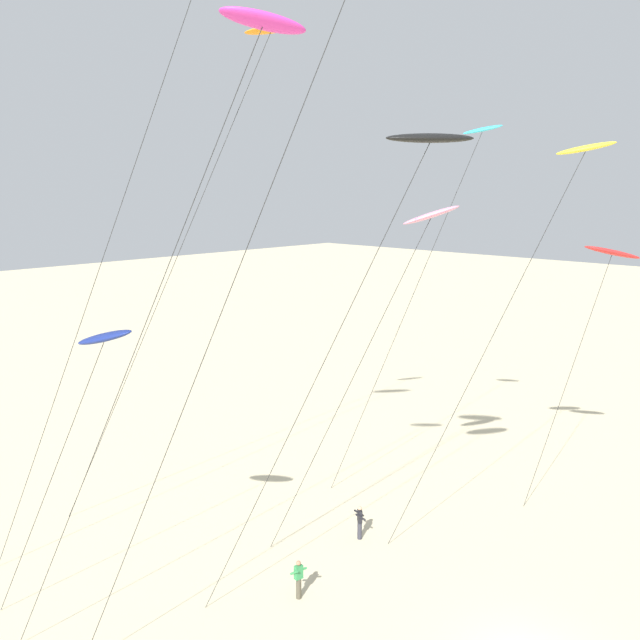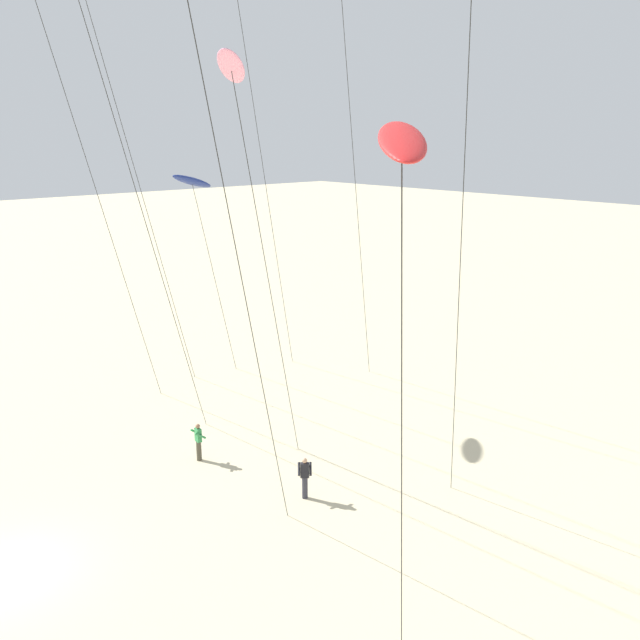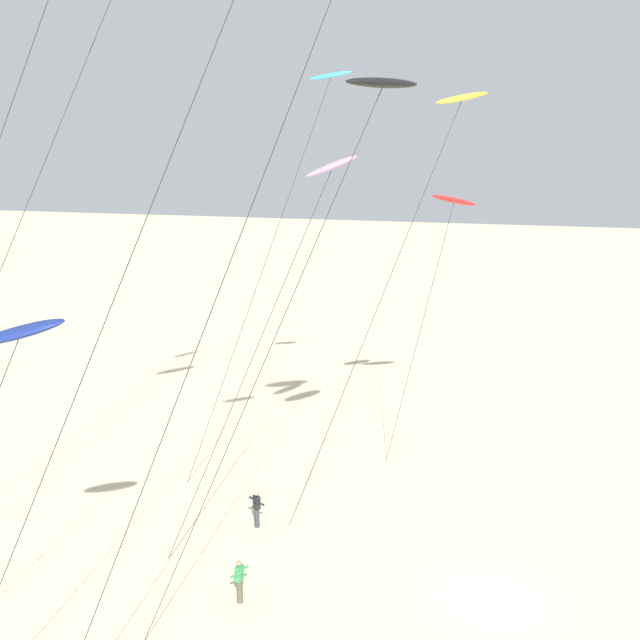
# 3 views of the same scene
# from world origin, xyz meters

# --- Properties ---
(ground_plane) EXTENTS (260.00, 260.00, 0.00)m
(ground_plane) POSITION_xyz_m (0.00, 0.00, 0.00)
(ground_plane) COLOR beige
(kite_pink) EXTENTS (5.14, 6.81, 15.94)m
(kite_pink) POSITION_xyz_m (3.30, 7.00, 15.24)
(kite_pink) COLOR pink
(kite_pink) RESTS_ON ground
(kite_black) EXTENTS (6.35, 8.10, 18.35)m
(kite_black) POSITION_xyz_m (-0.89, 4.25, 18.02)
(kite_black) COLOR black
(kite_black) RESTS_ON ground
(kite_navy) EXTENTS (3.65, 5.55, 11.82)m
(kite_navy) POSITION_xyz_m (-8.47, 12.68, 11.22)
(kite_navy) COLOR navy
(kite_navy) RESTS_ON ground
(kite_yellow) EXTENTS (5.31, 7.50, 18.46)m
(kite_yellow) POSITION_xyz_m (7.65, 2.61, 17.84)
(kite_yellow) COLOR yellow
(kite_yellow) RESTS_ON ground
(kite_red) EXTENTS (3.22, 4.07, 13.88)m
(kite_red) POSITION_xyz_m (13.30, 3.26, 13.34)
(kite_red) COLOR red
(kite_red) RESTS_ON ground
(kite_cyan) EXTENTS (4.82, 7.12, 19.61)m
(kite_cyan) POSITION_xyz_m (10.16, 9.02, 18.72)
(kite_cyan) COLOR #33BFE0
(kite_cyan) RESTS_ON ground
(kite_flyer_nearest) EXTENTS (0.73, 0.73, 1.67)m
(kite_flyer_nearest) POSITION_xyz_m (2.79, 10.11, 0.89)
(kite_flyer_nearest) COLOR #33333D
(kite_flyer_nearest) RESTS_ON ground
(kite_flyer_middle) EXTENTS (0.60, 0.58, 1.67)m
(kite_flyer_middle) POSITION_xyz_m (-2.63, 8.79, 0.89)
(kite_flyer_middle) COLOR #4C4738
(kite_flyer_middle) RESTS_ON ground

